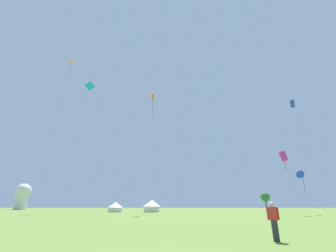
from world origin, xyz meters
The scene contains 11 objects.
kite_blue_box centered at (26.51, 38.32, 22.06)m, with size 1.33×2.05×23.02m.
kite_pink_parafoil centered at (-25.03, 42.75, 36.36)m, with size 1.90×3.48×36.99m.
kite_orange_diamond centered at (-3.83, 43.52, 26.16)m, with size 1.23×2.61×28.01m.
kite_magenta_box centered at (22.15, 37.34, 10.54)m, with size 1.35×2.37×11.53m.
kite_blue_delta centered at (26.49, 39.96, 7.20)m, with size 3.29×3.52×8.19m.
kite_cyan_diamond centered at (-24.49, 55.20, 36.09)m, with size 3.80×1.38×37.97m.
person_spectator centered at (5.30, 5.94, 0.85)m, with size 0.57×0.34×1.73m.
festival_tent_left centered at (-14.22, 57.48, 1.41)m, with size 3.93×3.93×2.55m.
festival_tent_right centered at (-4.60, 57.48, 1.70)m, with size 4.73×4.73×3.08m.
observatory_dome centered at (-63.76, 94.99, 6.01)m, with size 6.40×6.40×10.80m.
tree_distant_left centered at (35.80, 83.00, 4.69)m, with size 3.29×3.29×6.39m.
Camera 1 is at (0.47, -5.53, 1.54)m, focal length 24.02 mm.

